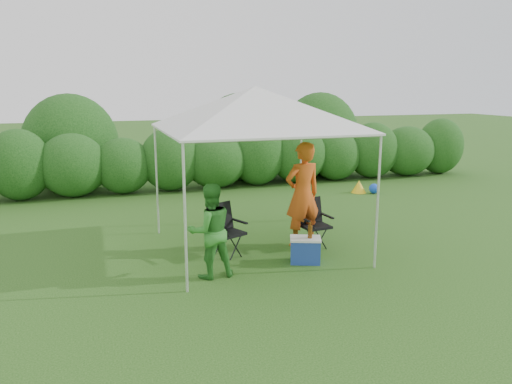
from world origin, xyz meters
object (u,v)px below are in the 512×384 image
object	(u,v)px
chair_right	(313,219)
chair_left	(225,226)
man	(303,195)
woman	(210,231)
cooler	(305,250)
canopy	(255,108)

from	to	relation	value
chair_right	chair_left	size ratio (longest dim) A/B	0.98
man	woman	bearing A→B (deg)	18.34
chair_left	woman	world-z (taller)	woman
cooler	man	bearing A→B (deg)	91.88
chair_right	cooler	bearing A→B (deg)	-128.62
chair_right	woman	xyz separation A→B (m)	(-2.09, -0.89, 0.23)
canopy	man	size ratio (longest dim) A/B	1.65
chair_left	woman	distance (m)	1.05
man	woman	size ratio (longest dim) A/B	1.31
chair_right	cooler	size ratio (longest dim) A/B	1.45
chair_right	woman	size ratio (longest dim) A/B	0.60
canopy	chair_right	xyz separation A→B (m)	(1.04, -0.15, -1.97)
chair_left	woman	bearing A→B (deg)	-140.65
chair_right	man	xyz separation A→B (m)	(-0.18, 0.06, 0.45)
chair_right	man	size ratio (longest dim) A/B	0.46
canopy	chair_left	distance (m)	2.05
chair_right	canopy	bearing A→B (deg)	165.40
chair_left	man	distance (m)	1.51
man	cooler	bearing A→B (deg)	61.93
canopy	woman	xyz separation A→B (m)	(-1.05, -1.04, -1.74)
chair_right	man	bearing A→B (deg)	154.17
woman	cooler	size ratio (longest dim) A/B	2.42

